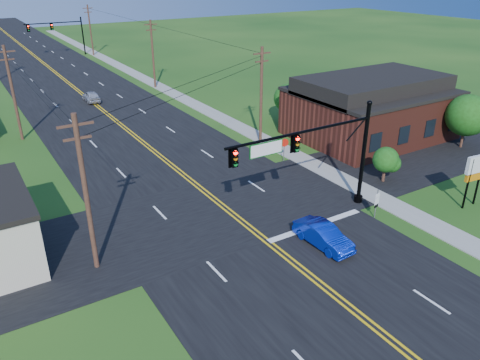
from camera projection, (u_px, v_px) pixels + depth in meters
ground at (345, 308)px, 23.31m from camera, size 260.00×260.00×0.00m
road_main at (80, 94)px, 61.84m from camera, size 16.00×220.00×0.04m
road_cross at (224, 210)px, 32.55m from camera, size 70.00×10.00×0.04m
sidewalk at (185, 99)px, 59.16m from camera, size 2.00×160.00×0.08m
signal_mast_main at (314, 152)px, 29.56m from camera, size 11.30×0.60×7.48m
signal_mast_far at (58, 31)px, 85.21m from camera, size 10.98×0.60×7.48m
brick_building at (370, 113)px, 45.79m from camera, size 14.20×11.20×4.70m
utility_pole_left_a at (86, 192)px, 24.48m from camera, size 1.80×0.28×9.00m
utility_pole_left_b at (13, 92)px, 43.75m from camera, size 1.80×0.28×9.00m
utility_pole_right_a at (261, 94)px, 42.99m from camera, size 1.80×0.28×9.00m
utility_pole_right_b at (153, 53)px, 63.03m from camera, size 1.80×0.28×9.00m
utility_pole_right_c at (90, 29)px, 86.16m from camera, size 1.80×0.28×9.00m
tree_right_front at (467, 115)px, 42.48m from camera, size 3.80×3.80×5.00m
tree_right_back at (288, 98)px, 49.94m from camera, size 3.00×3.00×4.10m
shrub_corner at (386, 160)px, 36.09m from camera, size 2.00×2.00×2.86m
blue_car at (323, 236)px, 28.17m from camera, size 1.64×4.19×1.36m
distant_car at (91, 97)px, 57.98m from camera, size 1.65×3.92×1.32m
route_sign at (377, 202)px, 31.07m from camera, size 0.52×0.14×2.11m
stop_sign at (284, 145)px, 40.01m from camera, size 0.72×0.28×2.10m
pylon_sign at (476, 170)px, 31.97m from camera, size 1.88×0.46×3.84m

